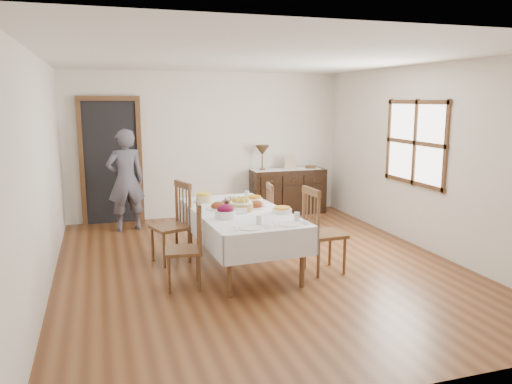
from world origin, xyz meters
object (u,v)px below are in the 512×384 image
object	(u,v)px
dining_table	(240,217)
table_lamp	(262,151)
sideboard	(288,191)
chair_left_far	(174,222)
person	(126,177)
chair_right_near	(321,230)
chair_right_far	(279,217)
chair_left_near	(188,245)

from	to	relation	value
dining_table	table_lamp	distance (m)	3.03
dining_table	sideboard	world-z (taller)	sideboard
chair_left_far	sideboard	bearing A→B (deg)	113.73
sideboard	person	size ratio (longest dim) A/B	0.78
chair_right_near	sideboard	world-z (taller)	chair_right_near
chair_left_far	chair_right_near	bearing A→B (deg)	41.61
chair_right_near	sideboard	bearing A→B (deg)	-17.66
chair_right_near	table_lamp	world-z (taller)	table_lamp
sideboard	person	xyz separation A→B (m)	(-2.96, -0.38, 0.47)
chair_right_far	table_lamp	distance (m)	2.37
dining_table	chair_left_far	xyz separation A→B (m)	(-0.76, 0.49, -0.12)
chair_left_near	chair_right_near	bearing A→B (deg)	98.10
chair_left_near	table_lamp	size ratio (longest dim) A/B	2.13
chair_right_near	chair_right_far	world-z (taller)	chair_right_near
chair_right_near	person	distance (m)	3.55
chair_left_far	person	xyz separation A→B (m)	(-0.50, 1.83, 0.35)
chair_right_near	chair_right_far	distance (m)	1.02
chair_left_near	sideboard	world-z (taller)	chair_left_near
chair_right_near	person	xyz separation A→B (m)	(-2.16, 2.80, 0.34)
chair_left_far	chair_right_near	xyz separation A→B (m)	(1.66, -0.97, 0.01)
chair_left_near	chair_left_far	world-z (taller)	chair_left_far
chair_left_far	sideboard	world-z (taller)	chair_left_far
dining_table	chair_right_near	bearing A→B (deg)	-30.95
chair_left_near	chair_left_far	size ratio (longest dim) A/B	0.93
dining_table	person	world-z (taller)	person
sideboard	table_lamp	distance (m)	0.92
chair_right_far	sideboard	distance (m)	2.39
chair_left_near	sideboard	bearing A→B (deg)	150.09
chair_right_near	chair_left_far	bearing A→B (deg)	56.26
chair_left_near	chair_right_near	xyz separation A→B (m)	(1.65, 0.01, 0.05)
chair_right_near	person	bearing A→B (deg)	34.10
chair_left_near	chair_right_far	distance (m)	1.79
dining_table	sideboard	distance (m)	3.20
table_lamp	chair_left_far	bearing A→B (deg)	-131.18
person	chair_right_near	bearing A→B (deg)	118.24
dining_table	person	size ratio (longest dim) A/B	1.25
person	chair_left_near	bearing A→B (deg)	90.84
person	sideboard	bearing A→B (deg)	177.88
dining_table	chair_right_far	bearing A→B (deg)	33.07
dining_table	chair_left_near	xyz separation A→B (m)	(-0.75, -0.49, -0.16)
chair_right_far	sideboard	world-z (taller)	chair_right_far
chair_right_near	chair_left_near	bearing A→B (deg)	86.96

